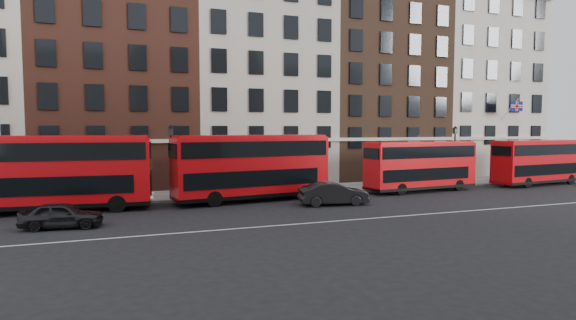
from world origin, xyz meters
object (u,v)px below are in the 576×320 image
object	(u,v)px
bus_a	(55,171)
traffic_light	(544,157)
bus_d	(538,161)
bus_b	(252,166)
bus_c	(420,165)
car_front	(333,194)
car_rear	(62,215)

from	to	relation	value
bus_a	traffic_light	world-z (taller)	bus_a
bus_d	traffic_light	bearing A→B (deg)	26.53
bus_a	bus_d	xyz separation A→B (m)	(39.90, -0.01, -0.34)
bus_a	traffic_light	distance (m)	42.97
bus_b	bus_d	xyz separation A→B (m)	(27.27, 0.00, -0.32)
bus_a	bus_d	world-z (taller)	bus_a
bus_a	bus_b	xyz separation A→B (m)	(12.63, -0.01, -0.02)
bus_c	traffic_light	world-z (taller)	bus_c
bus_d	car_front	distance (m)	22.77
bus_b	car_rear	xyz separation A→B (m)	(-11.66, -5.25, -1.86)
bus_c	car_front	size ratio (longest dim) A/B	2.13
traffic_light	bus_d	bearing A→B (deg)	-147.63
bus_d	car_front	world-z (taller)	bus_d
bus_a	car_front	bearing A→B (deg)	-7.16
car_rear	bus_d	bearing A→B (deg)	-75.70
car_front	bus_a	bearing A→B (deg)	86.40
bus_b	car_rear	size ratio (longest dim) A/B	2.87
bus_d	car_rear	world-z (taller)	bus_d
bus_c	bus_d	distance (m)	12.87
bus_c	car_rear	size ratio (longest dim) A/B	2.50
car_rear	car_front	bearing A→B (deg)	-77.42
car_rear	car_front	world-z (taller)	car_front
bus_b	bus_d	distance (m)	27.27
bus_c	car_front	xyz separation A→B (m)	(-9.59, -3.53, -1.45)
car_rear	traffic_light	distance (m)	42.60
bus_c	bus_d	xyz separation A→B (m)	(12.87, -0.00, -0.01)
bus_a	bus_c	size ratio (longest dim) A/B	1.15
bus_b	car_front	bearing A→B (deg)	-43.48
car_rear	car_front	size ratio (longest dim) A/B	0.85
bus_a	car_rear	bearing A→B (deg)	-75.20
bus_c	car_front	bearing A→B (deg)	-164.73
bus_a	car_front	world-z (taller)	bus_a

